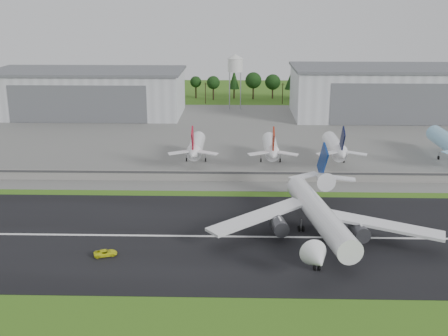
{
  "coord_description": "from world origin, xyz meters",
  "views": [
    {
      "loc": [
        -3.08,
        -119.2,
        56.43
      ],
      "look_at": [
        -7.23,
        40.0,
        9.0
      ],
      "focal_mm": 45.0,
      "sensor_mm": 36.0,
      "label": 1
    }
  ],
  "objects_px": {
    "ground_vehicle": "(105,253)",
    "parked_jet_red_a": "(196,147)",
    "main_airliner": "(319,220)",
    "parked_jet_red_b": "(271,148)",
    "parked_jet_navy": "(336,148)"
  },
  "relations": [
    {
      "from": "ground_vehicle",
      "to": "parked_jet_red_a",
      "type": "xyz_separation_m",
      "value": [
        15.02,
        78.36,
        5.11
      ]
    },
    {
      "from": "parked_jet_navy",
      "to": "parked_jet_red_a",
      "type": "bearing_deg",
      "value": -179.97
    },
    {
      "from": "parked_jet_red_b",
      "to": "parked_jet_navy",
      "type": "distance_m",
      "value": 23.18
    },
    {
      "from": "ground_vehicle",
      "to": "parked_jet_red_a",
      "type": "relative_size",
      "value": 0.17
    },
    {
      "from": "parked_jet_red_b",
      "to": "parked_jet_navy",
      "type": "relative_size",
      "value": 1.0
    },
    {
      "from": "ground_vehicle",
      "to": "parked_jet_red_b",
      "type": "height_order",
      "value": "parked_jet_red_b"
    },
    {
      "from": "main_airliner",
      "to": "parked_jet_navy",
      "type": "xyz_separation_m",
      "value": [
        14.94,
        66.98,
        1.19
      ]
    },
    {
      "from": "main_airliner",
      "to": "ground_vehicle",
      "type": "relative_size",
      "value": 11.1
    },
    {
      "from": "parked_jet_red_a",
      "to": "parked_jet_red_b",
      "type": "xyz_separation_m",
      "value": [
        27.21,
        -0.02,
        -0.07
      ]
    },
    {
      "from": "parked_jet_red_a",
      "to": "main_airliner",
      "type": "bearing_deg",
      "value": -62.1
    },
    {
      "from": "parked_jet_red_b",
      "to": "parked_jet_navy",
      "type": "height_order",
      "value": "parked_jet_navy"
    },
    {
      "from": "main_airliner",
      "to": "ground_vehicle",
      "type": "distance_m",
      "value": 51.9
    },
    {
      "from": "ground_vehicle",
      "to": "parked_jet_navy",
      "type": "relative_size",
      "value": 0.17
    },
    {
      "from": "parked_jet_red_a",
      "to": "ground_vehicle",
      "type": "bearing_deg",
      "value": -100.85
    },
    {
      "from": "ground_vehicle",
      "to": "parked_jet_red_a",
      "type": "bearing_deg",
      "value": -30.03
    }
  ]
}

